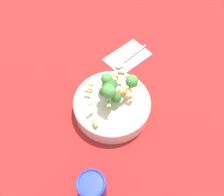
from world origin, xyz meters
TOP-DOWN VIEW (x-y plane):
  - ground_plane at (0.00, 0.00)m, footprint 3.00×3.00m
  - bowl at (0.00, 0.00)m, footprint 0.24×0.24m
  - pasta_salad at (-0.00, 0.02)m, footprint 0.16×0.20m
  - cup at (0.02, -0.27)m, footprint 0.07×0.07m
  - napkin at (-0.00, 0.23)m, footprint 0.17×0.19m
  - spoon at (-0.00, 0.21)m, footprint 0.10×0.14m

SIDE VIEW (x-z plane):
  - ground_plane at x=0.00m, z-range 0.00..0.00m
  - napkin at x=0.00m, z-range 0.00..0.01m
  - spoon at x=0.00m, z-range 0.01..0.02m
  - bowl at x=0.00m, z-range 0.00..0.06m
  - cup at x=0.02m, z-range 0.00..0.11m
  - pasta_salad at x=0.00m, z-range 0.05..0.14m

